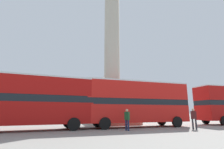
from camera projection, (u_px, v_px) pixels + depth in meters
name	position (u px, v px, depth m)	size (l,w,h in m)	color
ground_plane	(112.00, 124.00, 21.04)	(200.00, 200.00, 0.00)	gray
monument_column	(112.00, 65.00, 22.58)	(5.42, 5.42, 20.93)	#ADA593
bus_b	(26.00, 100.00, 13.73)	(10.48, 3.34, 4.27)	#A80F0C
bus_c	(137.00, 102.00, 17.24)	(10.30, 2.92, 4.35)	red
equestrian_statue	(27.00, 108.00, 22.79)	(3.90, 3.17, 6.56)	#ADA593
street_lamp	(103.00, 97.00, 17.99)	(0.44, 0.44, 5.07)	black
pedestrian_near_lamp	(127.00, 118.00, 13.85)	(0.34, 0.47, 1.66)	#192347
pedestrian_by_plinth	(194.00, 117.00, 14.86)	(0.46, 0.44, 1.74)	#28282D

